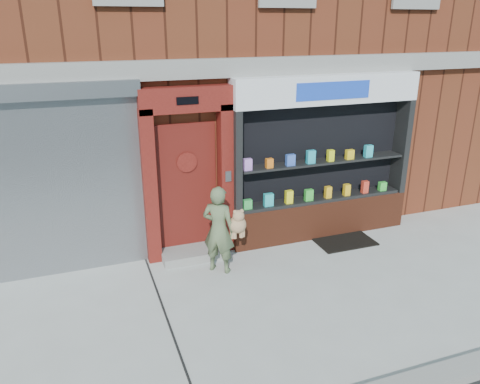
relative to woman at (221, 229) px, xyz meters
name	(u,v)px	position (x,y,z in m)	size (l,w,h in m)	color
ground	(273,300)	(0.44, -1.11, -0.74)	(80.00, 80.00, 0.00)	#9E9E99
building	(172,14)	(0.43, 4.88, 3.26)	(12.00, 8.16, 8.00)	#5C2515
shutter_bay	(40,172)	(-2.57, 0.82, 0.98)	(3.10, 0.30, 3.04)	gray
red_door_bay	(188,175)	(-0.31, 0.75, 0.72)	(1.52, 0.58, 2.90)	#51110D
pharmacy_bay	(322,165)	(2.18, 0.70, 0.63)	(3.50, 0.41, 3.00)	maroon
woman	(221,229)	(0.00, 0.00, 0.00)	(0.75, 0.61, 1.46)	#556542
doormat	(343,240)	(2.47, 0.25, -0.73)	(1.07, 0.75, 0.03)	black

